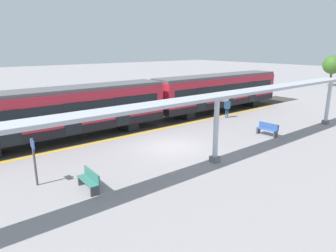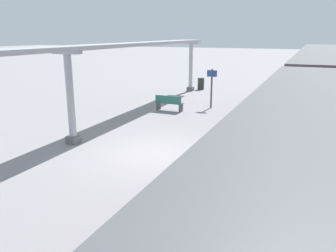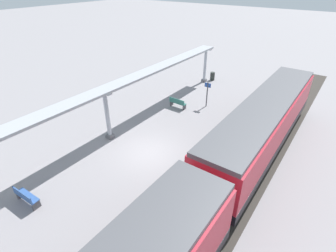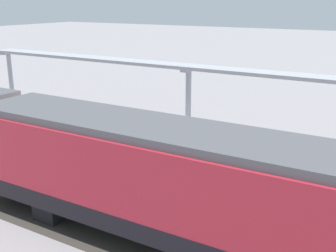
{
  "view_description": "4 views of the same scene",
  "coord_description": "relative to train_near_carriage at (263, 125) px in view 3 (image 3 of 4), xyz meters",
  "views": [
    {
      "loc": [
        13.67,
        -11.24,
        6.06
      ],
      "look_at": [
        -0.0,
        -0.27,
        1.37
      ],
      "focal_mm": 31.96,
      "sensor_mm": 36.0,
      "label": 1
    },
    {
      "loc": [
        -4.88,
        10.39,
        4.12
      ],
      "look_at": [
        -0.81,
        0.85,
        1.29
      ],
      "focal_mm": 36.6,
      "sensor_mm": 36.0,
      "label": 2
    },
    {
      "loc": [
        -8.67,
        10.05,
        9.89
      ],
      "look_at": [
        -0.03,
        -1.92,
        1.11
      ],
      "focal_mm": 27.35,
      "sensor_mm": 36.0,
      "label": 3
    },
    {
      "loc": [
        -14.71,
        -9.38,
        6.71
      ],
      "look_at": [
        -0.3,
        -0.8,
        1.7
      ],
      "focal_mm": 45.32,
      "sensor_mm": 36.0,
      "label": 4
    }
  ],
  "objects": [
    {
      "name": "platform_info_sign",
      "position": [
        5.81,
        -3.57,
        -0.51
      ],
      "size": [
        0.56,
        0.1,
        2.2
      ],
      "color": "#4C4C51",
      "rests_on": "ground"
    },
    {
      "name": "tactile_edge_strip",
      "position": [
        1.79,
        4.55,
        -1.83
      ],
      "size": [
        0.4,
        33.53,
        0.01
      ],
      "primitive_type": "cube",
      "color": "gold",
      "rests_on": "ground"
    },
    {
      "name": "canopy_beam",
      "position": [
        8.87,
        4.56,
        1.75
      ],
      "size": [
        1.2,
        27.33,
        0.16
      ],
      "primitive_type": "cube",
      "color": "#A8AAB2",
      "rests_on": "canopy_pillar_nearest"
    },
    {
      "name": "trash_bin",
      "position": [
        8.37,
        -9.63,
        -1.4
      ],
      "size": [
        0.48,
        0.48,
        0.87
      ],
      "primitive_type": "cylinder",
      "color": "#2A302D",
      "rests_on": "ground"
    },
    {
      "name": "train_near_carriage",
      "position": [
        0.0,
        0.0,
        0.0
      ],
      "size": [
        2.65,
        14.3,
        3.48
      ],
      "color": "#B52333",
      "rests_on": "ground"
    },
    {
      "name": "bench_near_end",
      "position": [
        7.69,
        -1.89,
        -1.39
      ],
      "size": [
        1.51,
        0.47,
        0.86
      ],
      "color": "#317265",
      "rests_on": "ground"
    },
    {
      "name": "canopy_pillar_second",
      "position": [
        8.87,
        4.79,
        -0.05
      ],
      "size": [
        1.1,
        0.44,
        3.51
      ],
      "color": "slate",
      "rests_on": "ground"
    },
    {
      "name": "ground_plane",
      "position": [
        5.46,
        4.55,
        -1.83
      ],
      "size": [
        176.0,
        176.0,
        0.0
      ],
      "primitive_type": "plane",
      "color": "gray"
    },
    {
      "name": "bench_mid_platform",
      "position": [
        7.78,
        11.38,
        -1.39
      ],
      "size": [
        1.52,
        0.51,
        0.86
      ],
      "color": "#33599A",
      "rests_on": "ground"
    },
    {
      "name": "canopy_pillar_nearest",
      "position": [
        8.87,
        -8.7,
        -0.05
      ],
      "size": [
        1.1,
        0.44,
        3.51
      ],
      "color": "slate",
      "rests_on": "ground"
    },
    {
      "name": "trackbed",
      "position": [
        -0.01,
        4.55,
        -1.83
      ],
      "size": [
        3.2,
        45.53,
        0.01
      ],
      "primitive_type": "cube",
      "color": "#38332D",
      "rests_on": "ground"
    }
  ]
}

